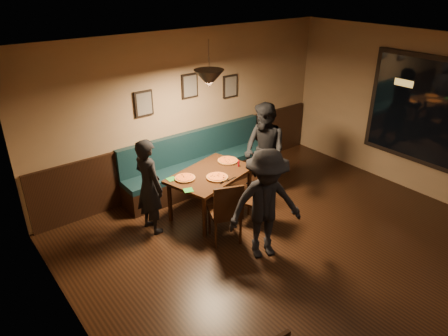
{
  "coord_description": "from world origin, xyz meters",
  "views": [
    {
      "loc": [
        -3.82,
        -2.43,
        3.66
      ],
      "look_at": [
        -0.39,
        1.99,
        0.95
      ],
      "focal_mm": 32.87,
      "sensor_mm": 36.0,
      "label": 1
    }
  ],
  "objects_px": {
    "chair_near_right": "(254,199)",
    "soda_glass": "(254,165)",
    "diner_right": "(264,151)",
    "booth_bench": "(200,162)",
    "chair_near_left": "(225,211)",
    "diner_front": "(266,205)",
    "diner_left": "(149,186)",
    "tabasco_bottle": "(239,163)",
    "dining_table": "(211,193)"
  },
  "relations": [
    {
      "from": "diner_left",
      "to": "soda_glass",
      "type": "relative_size",
      "value": 9.41
    },
    {
      "from": "diner_left",
      "to": "diner_front",
      "type": "distance_m",
      "value": 1.79
    },
    {
      "from": "booth_bench",
      "to": "soda_glass",
      "type": "xyz_separation_m",
      "value": [
        0.25,
        -1.18,
        0.31
      ]
    },
    {
      "from": "chair_near_right",
      "to": "soda_glass",
      "type": "bearing_deg",
      "value": 25.39
    },
    {
      "from": "chair_near_left",
      "to": "chair_near_right",
      "type": "xyz_separation_m",
      "value": [
        0.64,
        0.07,
        -0.07
      ]
    },
    {
      "from": "diner_left",
      "to": "diner_front",
      "type": "relative_size",
      "value": 0.94
    },
    {
      "from": "booth_bench",
      "to": "diner_front",
      "type": "bearing_deg",
      "value": -101.9
    },
    {
      "from": "diner_left",
      "to": "diner_right",
      "type": "height_order",
      "value": "diner_right"
    },
    {
      "from": "diner_right",
      "to": "tabasco_bottle",
      "type": "height_order",
      "value": "diner_right"
    },
    {
      "from": "booth_bench",
      "to": "chair_near_right",
      "type": "relative_size",
      "value": 3.58
    },
    {
      "from": "diner_right",
      "to": "chair_near_right",
      "type": "bearing_deg",
      "value": -46.61
    },
    {
      "from": "booth_bench",
      "to": "diner_left",
      "type": "xyz_separation_m",
      "value": [
        -1.41,
        -0.7,
        0.25
      ]
    },
    {
      "from": "dining_table",
      "to": "diner_left",
      "type": "relative_size",
      "value": 0.9
    },
    {
      "from": "dining_table",
      "to": "soda_glass",
      "type": "height_order",
      "value": "soda_glass"
    },
    {
      "from": "chair_near_left",
      "to": "dining_table",
      "type": "bearing_deg",
      "value": 90.41
    },
    {
      "from": "soda_glass",
      "to": "tabasco_bottle",
      "type": "xyz_separation_m",
      "value": [
        -0.13,
        0.24,
        -0.02
      ]
    },
    {
      "from": "diner_right",
      "to": "tabasco_bottle",
      "type": "distance_m",
      "value": 0.6
    },
    {
      "from": "chair_near_left",
      "to": "tabasco_bottle",
      "type": "relative_size",
      "value": 7.71
    },
    {
      "from": "chair_near_left",
      "to": "chair_near_right",
      "type": "bearing_deg",
      "value": 28.26
    },
    {
      "from": "booth_bench",
      "to": "chair_near_left",
      "type": "bearing_deg",
      "value": -113.05
    },
    {
      "from": "chair_near_right",
      "to": "diner_right",
      "type": "height_order",
      "value": "diner_right"
    },
    {
      "from": "soda_glass",
      "to": "tabasco_bottle",
      "type": "height_order",
      "value": "soda_glass"
    },
    {
      "from": "diner_front",
      "to": "soda_glass",
      "type": "height_order",
      "value": "diner_front"
    },
    {
      "from": "chair_near_left",
      "to": "tabasco_bottle",
      "type": "bearing_deg",
      "value": 60.98
    },
    {
      "from": "diner_right",
      "to": "diner_left",
      "type": "bearing_deg",
      "value": -91.02
    },
    {
      "from": "chair_near_left",
      "to": "diner_right",
      "type": "xyz_separation_m",
      "value": [
        1.4,
        0.68,
        0.35
      ]
    },
    {
      "from": "soda_glass",
      "to": "diner_front",
      "type": "bearing_deg",
      "value": -124.47
    },
    {
      "from": "diner_left",
      "to": "diner_front",
      "type": "height_order",
      "value": "diner_front"
    },
    {
      "from": "chair_near_left",
      "to": "soda_glass",
      "type": "relative_size",
      "value": 6.13
    },
    {
      "from": "soda_glass",
      "to": "booth_bench",
      "type": "bearing_deg",
      "value": 101.79
    },
    {
      "from": "booth_bench",
      "to": "diner_front",
      "type": "height_order",
      "value": "diner_front"
    },
    {
      "from": "booth_bench",
      "to": "diner_right",
      "type": "height_order",
      "value": "diner_right"
    },
    {
      "from": "diner_front",
      "to": "soda_glass",
      "type": "relative_size",
      "value": 10.05
    },
    {
      "from": "dining_table",
      "to": "diner_left",
      "type": "height_order",
      "value": "diner_left"
    },
    {
      "from": "booth_bench",
      "to": "chair_near_right",
      "type": "bearing_deg",
      "value": -91.52
    },
    {
      "from": "diner_left",
      "to": "booth_bench",
      "type": "bearing_deg",
      "value": -70.5
    },
    {
      "from": "diner_front",
      "to": "booth_bench",
      "type": "bearing_deg",
      "value": 98.7
    },
    {
      "from": "chair_near_left",
      "to": "soda_glass",
      "type": "height_order",
      "value": "chair_near_left"
    },
    {
      "from": "dining_table",
      "to": "diner_right",
      "type": "bearing_deg",
      "value": -17.82
    },
    {
      "from": "tabasco_bottle",
      "to": "chair_near_right",
      "type": "bearing_deg",
      "value": -105.34
    },
    {
      "from": "chair_near_left",
      "to": "diner_left",
      "type": "relative_size",
      "value": 0.65
    },
    {
      "from": "diner_front",
      "to": "dining_table",
      "type": "bearing_deg",
      "value": 107.47
    },
    {
      "from": "chair_near_right",
      "to": "diner_front",
      "type": "xyz_separation_m",
      "value": [
        -0.43,
        -0.7,
        0.39
      ]
    },
    {
      "from": "diner_right",
      "to": "soda_glass",
      "type": "bearing_deg",
      "value": -56.09
    },
    {
      "from": "diner_left",
      "to": "diner_right",
      "type": "relative_size",
      "value": 0.9
    },
    {
      "from": "dining_table",
      "to": "soda_glass",
      "type": "xyz_separation_m",
      "value": [
        0.64,
        -0.32,
        0.44
      ]
    },
    {
      "from": "dining_table",
      "to": "diner_right",
      "type": "relative_size",
      "value": 0.81
    },
    {
      "from": "chair_near_left",
      "to": "diner_right",
      "type": "bearing_deg",
      "value": 47.66
    },
    {
      "from": "tabasco_bottle",
      "to": "diner_left",
      "type": "bearing_deg",
      "value": 171.06
    },
    {
      "from": "dining_table",
      "to": "diner_right",
      "type": "height_order",
      "value": "diner_right"
    }
  ]
}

